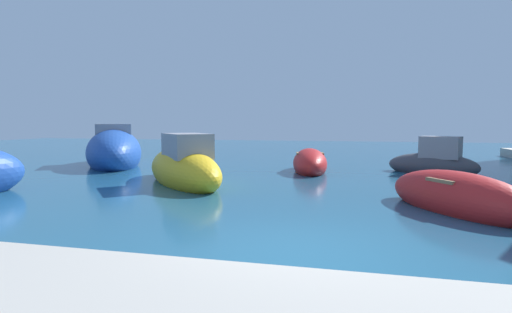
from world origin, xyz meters
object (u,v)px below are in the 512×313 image
Objects in this scene: moored_boat_3 at (114,151)px; moored_boat_1 at (310,163)px; moored_boat_4 at (456,197)px; moored_boat_5 at (434,162)px; moored_boat_2 at (184,168)px.

moored_boat_1 is at bearing 56.28° from moored_boat_3.
moored_boat_4 is (13.81, -7.21, -0.36)m from moored_boat_3.
moored_boat_2 is at bearing 53.78° from moored_boat_5.
moored_boat_3 is at bearing -100.61° from moored_boat_1.
moored_boat_3 is (-5.74, 4.67, 0.16)m from moored_boat_2.
moored_boat_3 is at bearing 25.87° from moored_boat_5.
moored_boat_2 is at bearing -140.32° from moored_boat_4.
moored_boat_1 is 0.97× the size of moored_boat_4.
moored_boat_3 is 1.81× the size of moored_boat_5.
moored_boat_1 is 0.59× the size of moored_boat_3.
moored_boat_1 is 1.06× the size of moored_boat_5.
moored_boat_2 reaches higher than moored_boat_1.
moored_boat_2 is 8.46m from moored_boat_4.
moored_boat_1 is 9.64m from moored_boat_3.
moored_boat_1 is 5.11m from moored_boat_5.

